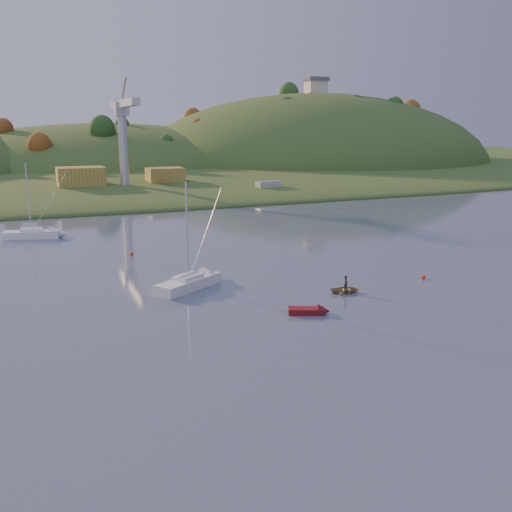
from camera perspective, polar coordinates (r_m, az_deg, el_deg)
name	(u,v)px	position (r m, az deg, el deg)	size (l,w,h in m)	color
ground	(485,441)	(35.28, 21.91, -16.78)	(500.00, 500.00, 0.00)	#3E4A66
far_shore	(73,167)	(252.76, -17.80, 8.45)	(620.00, 220.00, 1.50)	#2A481C
shore_slope	(94,181)	(188.31, -15.93, 7.25)	(640.00, 150.00, 7.00)	#2A481C
hill_center	(105,170)	(234.08, -14.88, 8.33)	(140.00, 120.00, 36.00)	#2A481C
hill_right	(314,166)	(246.67, 5.82, 8.90)	(150.00, 130.00, 60.00)	#2A481C
hilltop_house	(316,85)	(246.64, 6.00, 16.66)	(9.00, 7.00, 6.45)	beige
hillside_trees	(86,176)	(208.11, -16.63, 7.70)	(280.00, 50.00, 32.00)	#1F4117
wharf	(136,190)	(146.66, -11.88, 6.47)	(42.00, 16.00, 2.40)	slate
shed_west	(81,177)	(145.43, -17.10, 7.55)	(11.00, 8.00, 4.80)	olive
shed_east	(165,176)	(150.00, -9.07, 7.95)	(9.00, 7.00, 4.00)	olive
dock_crane	(123,125)	(141.72, -13.12, 12.67)	(3.20, 28.00, 20.30)	#B7B7BC
sailboat_near	(188,282)	(60.88, -6.78, -2.61)	(8.20, 6.54, 11.37)	white
sailboat_far	(32,233)	(94.32, -21.53, 2.11)	(8.61, 4.33, 11.46)	white
canoe	(346,290)	(59.96, 8.95, -3.35)	(2.16, 3.03, 0.63)	#8E784E
paddler	(346,285)	(59.83, 8.97, -2.91)	(0.58, 0.38, 1.58)	black
red_tender	(314,311)	(52.99, 5.84, -5.49)	(4.03, 2.75, 1.31)	maroon
work_vessel	(268,190)	(142.29, 1.25, 6.58)	(14.26, 6.05, 3.58)	slate
buoy_0	(423,277)	(67.26, 16.39, -1.99)	(0.50, 0.50, 0.50)	#F13B0C
buoy_2	(131,253)	(78.06, -12.35, 0.26)	(0.50, 0.50, 0.50)	#F13B0C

